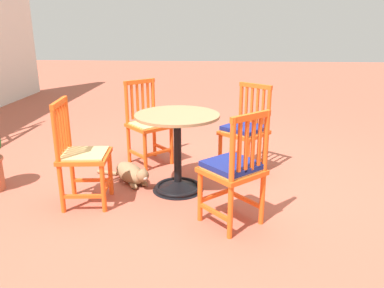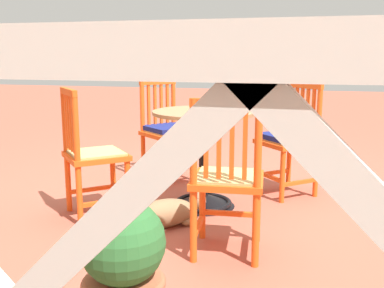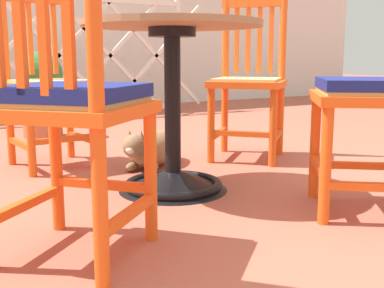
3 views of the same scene
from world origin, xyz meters
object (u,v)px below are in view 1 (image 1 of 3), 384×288
Objects in this scene: cafe_table at (178,161)px; orange_chair_by_planter at (245,131)px; orange_chair_facing_out at (148,125)px; orange_chair_at_corner at (234,170)px; orange_chair_tucked_in at (81,156)px; tabby_cat at (132,174)px.

cafe_table is 0.83× the size of orange_chair_by_planter.
orange_chair_facing_out is at bearing 29.32° from cafe_table.
orange_chair_by_planter is at bearing -101.35° from orange_chair_facing_out.
orange_chair_tucked_in is at bearing 78.06° from orange_chair_at_corner.
tabby_cat is (-0.38, 1.11, -0.35)m from orange_chair_by_planter.
orange_chair_at_corner is at bearing 171.96° from orange_chair_by_planter.
cafe_table is 0.83× the size of orange_chair_tucked_in.
tabby_cat is at bearing 53.02° from orange_chair_at_corner.
orange_chair_tucked_in and orange_chair_facing_out have the same top height.
orange_chair_tucked_in is 1.48× the size of tabby_cat.
orange_chair_by_planter is 1.48× the size of tabby_cat.
orange_chair_tucked_in and orange_chair_by_planter have the same top height.
orange_chair_facing_out is (0.21, 1.04, -0.01)m from orange_chair_by_planter.
orange_chair_facing_out is 1.48× the size of tabby_cat.
orange_chair_tucked_in reaches higher than tabby_cat.
cafe_table is 1.24× the size of tabby_cat.
orange_chair_tucked_in is 1.00× the size of orange_chair_by_planter.
orange_chair_tucked_in is (-0.33, 0.78, 0.15)m from cafe_table.
orange_chair_facing_out reaches higher than cafe_table.
orange_chair_at_corner is 1.48× the size of tabby_cat.
orange_chair_by_planter is 1.23m from tabby_cat.
orange_chair_at_corner is (-0.27, -1.27, 0.01)m from orange_chair_tucked_in.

